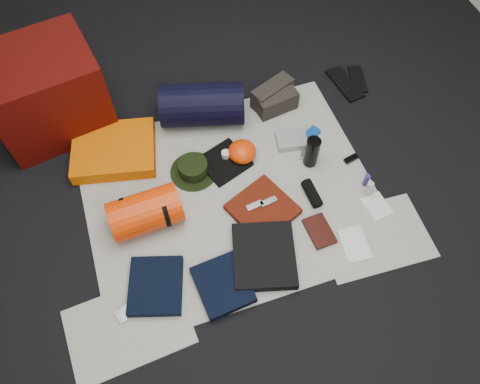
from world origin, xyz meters
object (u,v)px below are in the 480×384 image
object	(u,v)px
navy_duffel	(202,105)
water_bottle	(312,152)
compact_camera	(308,156)
stuff_sack	(145,212)
red_cabinet	(46,92)
paperback_book	(319,231)
sleeping_pad	(114,150)

from	to	relation	value
navy_duffel	water_bottle	world-z (taller)	navy_duffel
compact_camera	stuff_sack	bearing A→B (deg)	-142.13
water_bottle	compact_camera	world-z (taller)	water_bottle
red_cabinet	water_bottle	bearing A→B (deg)	-39.97
stuff_sack	red_cabinet	bearing A→B (deg)	112.45
navy_duffel	compact_camera	distance (m)	0.71
red_cabinet	navy_duffel	size ratio (longest dim) A/B	1.24
paperback_book	red_cabinet	bearing A→B (deg)	131.71
red_cabinet	sleeping_pad	bearing A→B (deg)	-62.94
red_cabinet	stuff_sack	bearing A→B (deg)	-77.03
water_bottle	paperback_book	xyz separation A→B (m)	(-0.13, -0.44, -0.09)
sleeping_pad	navy_duffel	size ratio (longest dim) A/B	0.95
water_bottle	paperback_book	world-z (taller)	water_bottle
stuff_sack	paperback_book	distance (m)	0.93
sleeping_pad	compact_camera	distance (m)	1.15
stuff_sack	water_bottle	world-z (taller)	stuff_sack
sleeping_pad	stuff_sack	xyz separation A→B (m)	(0.09, -0.51, 0.07)
sleeping_pad	stuff_sack	bearing A→B (deg)	-80.31
red_cabinet	water_bottle	world-z (taller)	red_cabinet
sleeping_pad	paperback_book	distance (m)	1.28
paperback_book	sleeping_pad	bearing A→B (deg)	134.64
navy_duffel	red_cabinet	bearing A→B (deg)	177.86
navy_duffel	compact_camera	bearing A→B (deg)	-28.16
water_bottle	compact_camera	size ratio (longest dim) A/B	2.33
water_bottle	sleeping_pad	bearing A→B (deg)	158.54
sleeping_pad	navy_duffel	distance (m)	0.59
stuff_sack	navy_duffel	size ratio (longest dim) A/B	0.75
red_cabinet	paperback_book	xyz separation A→B (m)	(1.22, -1.24, -0.24)
red_cabinet	stuff_sack	world-z (taller)	red_cabinet
paperback_book	navy_duffel	bearing A→B (deg)	108.05
navy_duffel	compact_camera	xyz separation A→B (m)	(0.50, -0.49, -0.11)
red_cabinet	water_bottle	xyz separation A→B (m)	(1.35, -0.80, -0.15)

